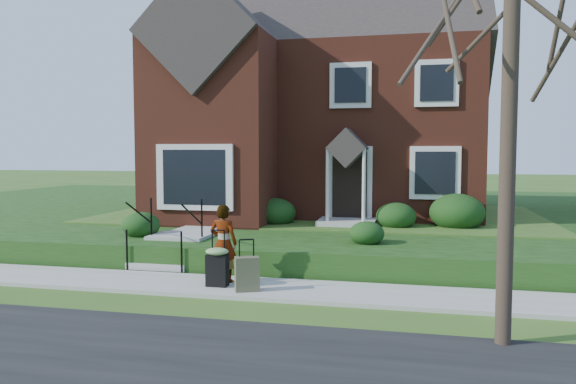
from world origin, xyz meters
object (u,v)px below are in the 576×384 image
(suitcase_black, at_px, (217,264))
(suitcase_olive, at_px, (247,274))
(woman, at_px, (223,243))
(front_steps, at_px, (173,246))

(suitcase_black, height_order, suitcase_olive, suitcase_black)
(woman, relative_size, suitcase_black, 1.42)
(woman, bearing_deg, suitcase_black, 93.13)
(front_steps, distance_m, woman, 2.46)
(front_steps, distance_m, suitcase_olive, 3.35)
(suitcase_black, xyz_separation_m, suitcase_olive, (0.68, -0.23, -0.10))
(woman, bearing_deg, suitcase_olive, 140.05)
(front_steps, xyz_separation_m, woman, (1.83, -1.60, 0.39))
(woman, bearing_deg, front_steps, -39.13)
(woman, distance_m, suitcase_olive, 1.03)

